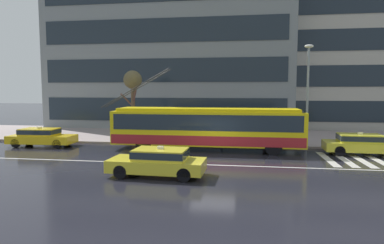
{
  "coord_description": "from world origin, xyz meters",
  "views": [
    {
      "loc": [
        1.52,
        -18.42,
        3.89
      ],
      "look_at": [
        -1.79,
        3.93,
        1.79
      ],
      "focal_mm": 31.03,
      "sensor_mm": 36.0,
      "label": 1
    }
  ],
  "objects_px": {
    "taxi_oncoming_near": "(158,161)",
    "street_lamp": "(308,87)",
    "pedestrian_approaching_curb": "(222,121)",
    "trolleybus": "(207,127)",
    "pedestrian_at_shelter": "(264,126)",
    "taxi_ahead_of_bus": "(362,143)",
    "street_tree_bare": "(133,84)",
    "taxi_queued_behind_bus": "(41,136)"
  },
  "relations": [
    {
      "from": "taxi_queued_behind_bus",
      "to": "street_tree_bare",
      "type": "xyz_separation_m",
      "value": [
        5.35,
        4.39,
        3.79
      ]
    },
    {
      "from": "taxi_ahead_of_bus",
      "to": "street_tree_bare",
      "type": "xyz_separation_m",
      "value": [
        -16.04,
        4.42,
        3.79
      ]
    },
    {
      "from": "street_lamp",
      "to": "taxi_oncoming_near",
      "type": "bearing_deg",
      "value": -132.12
    },
    {
      "from": "pedestrian_approaching_curb",
      "to": "street_tree_bare",
      "type": "xyz_separation_m",
      "value": [
        -7.26,
        1.04,
        2.85
      ]
    },
    {
      "from": "taxi_ahead_of_bus",
      "to": "taxi_oncoming_near",
      "type": "height_order",
      "value": "same"
    },
    {
      "from": "pedestrian_at_shelter",
      "to": "pedestrian_approaching_curb",
      "type": "height_order",
      "value": "pedestrian_approaching_curb"
    },
    {
      "from": "taxi_queued_behind_bus",
      "to": "pedestrian_approaching_curb",
      "type": "distance_m",
      "value": 13.08
    },
    {
      "from": "trolleybus",
      "to": "pedestrian_approaching_curb",
      "type": "distance_m",
      "value": 3.35
    },
    {
      "from": "pedestrian_approaching_curb",
      "to": "street_lamp",
      "type": "distance_m",
      "value": 6.55
    },
    {
      "from": "street_lamp",
      "to": "street_tree_bare",
      "type": "distance_m",
      "value": 13.35
    },
    {
      "from": "street_lamp",
      "to": "taxi_ahead_of_bus",
      "type": "bearing_deg",
      "value": -37.93
    },
    {
      "from": "pedestrian_approaching_curb",
      "to": "taxi_queued_behind_bus",
      "type": "bearing_deg",
      "value": -165.14
    },
    {
      "from": "pedestrian_at_shelter",
      "to": "trolleybus",
      "type": "bearing_deg",
      "value": -132.56
    },
    {
      "from": "street_lamp",
      "to": "street_tree_bare",
      "type": "bearing_deg",
      "value": 170.59
    },
    {
      "from": "taxi_oncoming_near",
      "to": "pedestrian_approaching_curb",
      "type": "height_order",
      "value": "pedestrian_approaching_curb"
    },
    {
      "from": "street_tree_bare",
      "to": "taxi_queued_behind_bus",
      "type": "bearing_deg",
      "value": -140.66
    },
    {
      "from": "taxi_ahead_of_bus",
      "to": "pedestrian_at_shelter",
      "type": "xyz_separation_m",
      "value": [
        -5.59,
        4.47,
        0.49
      ]
    },
    {
      "from": "pedestrian_approaching_curb",
      "to": "street_tree_bare",
      "type": "height_order",
      "value": "street_tree_bare"
    },
    {
      "from": "taxi_oncoming_near",
      "to": "street_tree_bare",
      "type": "distance_m",
      "value": 12.89
    },
    {
      "from": "trolleybus",
      "to": "street_tree_bare",
      "type": "xyz_separation_m",
      "value": [
        -6.47,
        4.3,
        2.95
      ]
    },
    {
      "from": "taxi_ahead_of_bus",
      "to": "street_lamp",
      "type": "xyz_separation_m",
      "value": [
        -2.87,
        2.24,
        3.5
      ]
    },
    {
      "from": "taxi_ahead_of_bus",
      "to": "street_tree_bare",
      "type": "relative_size",
      "value": 0.85
    },
    {
      "from": "street_lamp",
      "to": "pedestrian_approaching_curb",
      "type": "bearing_deg",
      "value": 169.05
    },
    {
      "from": "trolleybus",
      "to": "taxi_oncoming_near",
      "type": "bearing_deg",
      "value": -102.35
    },
    {
      "from": "street_lamp",
      "to": "street_tree_bare",
      "type": "relative_size",
      "value": 1.28
    },
    {
      "from": "taxi_oncoming_near",
      "to": "pedestrian_at_shelter",
      "type": "relative_size",
      "value": 2.53
    },
    {
      "from": "taxi_queued_behind_bus",
      "to": "taxi_oncoming_near",
      "type": "bearing_deg",
      "value": -33.87
    },
    {
      "from": "pedestrian_approaching_curb",
      "to": "street_tree_bare",
      "type": "distance_m",
      "value": 7.87
    },
    {
      "from": "taxi_queued_behind_bus",
      "to": "pedestrian_at_shelter",
      "type": "xyz_separation_m",
      "value": [
        15.8,
        4.43,
        0.49
      ]
    },
    {
      "from": "taxi_oncoming_near",
      "to": "pedestrian_at_shelter",
      "type": "height_order",
      "value": "pedestrian_at_shelter"
    },
    {
      "from": "taxi_queued_behind_bus",
      "to": "pedestrian_at_shelter",
      "type": "bearing_deg",
      "value": 15.66
    },
    {
      "from": "pedestrian_approaching_curb",
      "to": "street_lamp",
      "type": "xyz_separation_m",
      "value": [
        5.91,
        -1.14,
        2.56
      ]
    },
    {
      "from": "taxi_ahead_of_bus",
      "to": "pedestrian_approaching_curb",
      "type": "relative_size",
      "value": 2.39
    },
    {
      "from": "taxi_oncoming_near",
      "to": "pedestrian_at_shelter",
      "type": "xyz_separation_m",
      "value": [
        5.52,
        11.34,
        0.49
      ]
    },
    {
      "from": "pedestrian_at_shelter",
      "to": "street_lamp",
      "type": "distance_m",
      "value": 4.63
    },
    {
      "from": "taxi_oncoming_near",
      "to": "street_lamp",
      "type": "bearing_deg",
      "value": 47.88
    },
    {
      "from": "taxi_ahead_of_bus",
      "to": "taxi_oncoming_near",
      "type": "distance_m",
      "value": 13.06
    },
    {
      "from": "trolleybus",
      "to": "pedestrian_approaching_curb",
      "type": "height_order",
      "value": "trolleybus"
    },
    {
      "from": "pedestrian_approaching_curb",
      "to": "taxi_ahead_of_bus",
      "type": "bearing_deg",
      "value": -21.06
    },
    {
      "from": "taxi_ahead_of_bus",
      "to": "street_lamp",
      "type": "distance_m",
      "value": 5.05
    },
    {
      "from": "pedestrian_at_shelter",
      "to": "pedestrian_approaching_curb",
      "type": "distance_m",
      "value": 3.4
    },
    {
      "from": "taxi_queued_behind_bus",
      "to": "street_lamp",
      "type": "height_order",
      "value": "street_lamp"
    }
  ]
}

